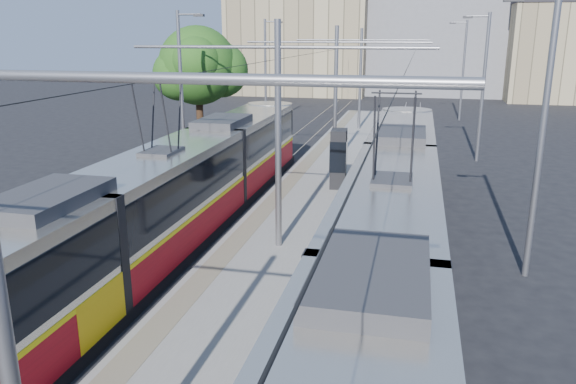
# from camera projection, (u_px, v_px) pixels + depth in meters

# --- Properties ---
(platform) EXTENTS (4.00, 50.00, 0.30)m
(platform) POSITION_uv_depth(u_px,v_px,m) (324.00, 181.00, 26.61)
(platform) COLOR gray
(platform) RESTS_ON ground
(tactile_strip_left) EXTENTS (0.70, 50.00, 0.01)m
(tactile_strip_left) POSITION_uv_depth(u_px,v_px,m) (295.00, 176.00, 26.88)
(tactile_strip_left) COLOR gray
(tactile_strip_left) RESTS_ON platform
(tactile_strip_right) EXTENTS (0.70, 50.00, 0.01)m
(tactile_strip_right) POSITION_uv_depth(u_px,v_px,m) (355.00, 180.00, 26.25)
(tactile_strip_right) COLOR gray
(tactile_strip_right) RESTS_ON platform
(rails) EXTENTS (8.71, 70.00, 0.03)m
(rails) POSITION_uv_depth(u_px,v_px,m) (324.00, 184.00, 26.65)
(rails) COLOR gray
(rails) RESTS_ON ground
(tram_left) EXTENTS (2.43, 28.43, 5.50)m
(tram_left) POSITION_uv_depth(u_px,v_px,m) (165.00, 202.00, 17.93)
(tram_left) COLOR black
(tram_left) RESTS_ON ground
(tram_right) EXTENTS (2.43, 30.71, 5.50)m
(tram_right) POSITION_uv_depth(u_px,v_px,m) (389.00, 236.00, 14.46)
(tram_right) COLOR black
(tram_right) RESTS_ON ground
(catenary) EXTENTS (9.20, 70.00, 7.00)m
(catenary) POSITION_uv_depth(u_px,v_px,m) (315.00, 94.00, 22.76)
(catenary) COLOR slate
(catenary) RESTS_ON platform
(street_lamps) EXTENTS (15.18, 38.22, 8.00)m
(street_lamps) POSITION_uv_depth(u_px,v_px,m) (338.00, 88.00, 29.27)
(street_lamps) COLOR slate
(street_lamps) RESTS_ON ground
(shelter) EXTENTS (0.80, 1.21, 2.58)m
(shelter) POSITION_uv_depth(u_px,v_px,m) (339.00, 157.00, 24.71)
(shelter) COLOR black
(shelter) RESTS_ON platform
(tree) EXTENTS (5.10, 4.71, 7.41)m
(tree) POSITION_uv_depth(u_px,v_px,m) (204.00, 67.00, 33.25)
(tree) COLOR #382314
(tree) RESTS_ON ground
(building_left) EXTENTS (16.32, 12.24, 13.13)m
(building_left) POSITION_uv_depth(u_px,v_px,m) (302.00, 37.00, 67.38)
(building_left) COLOR tan
(building_left) RESTS_ON ground
(building_centre) EXTENTS (18.36, 14.28, 16.20)m
(building_centre) POSITION_uv_depth(u_px,v_px,m) (440.00, 24.00, 67.23)
(building_centre) COLOR gray
(building_centre) RESTS_ON ground
(building_right) EXTENTS (14.28, 10.20, 10.41)m
(building_right) POSITION_uv_depth(u_px,v_px,m) (576.00, 51.00, 59.34)
(building_right) COLOR tan
(building_right) RESTS_ON ground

